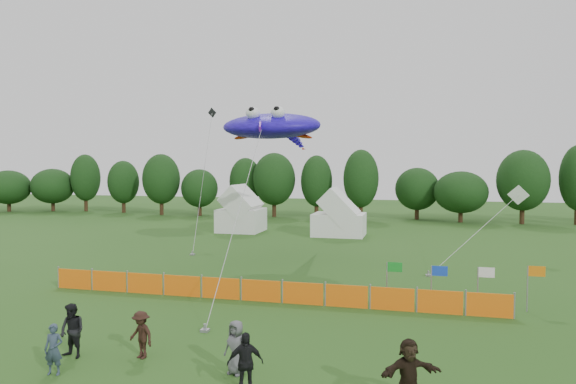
% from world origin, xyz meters
% --- Properties ---
extents(ground, '(160.00, 160.00, 0.00)m').
position_xyz_m(ground, '(0.00, 0.00, 0.00)').
color(ground, '#234C16').
rests_on(ground, ground).
extents(treeline, '(104.57, 8.78, 8.36)m').
position_xyz_m(treeline, '(1.61, 44.93, 4.18)').
color(treeline, '#382314').
rests_on(treeline, ground).
extents(tent_left, '(4.05, 4.05, 3.57)m').
position_xyz_m(tent_left, '(-10.98, 31.10, 1.80)').
color(tent_left, white).
rests_on(tent_left, ground).
extents(tent_right, '(4.65, 3.72, 3.28)m').
position_xyz_m(tent_right, '(-1.48, 30.51, 1.66)').
color(tent_right, white).
rests_on(tent_right, ground).
extents(barrier_fence, '(21.90, 0.06, 1.00)m').
position_xyz_m(barrier_fence, '(-1.67, 7.43, 0.50)').
color(barrier_fence, orange).
rests_on(barrier_fence, ground).
extents(flag_row, '(6.73, 0.49, 2.01)m').
position_xyz_m(flag_row, '(7.21, 8.85, 1.27)').
color(flag_row, gray).
rests_on(flag_row, ground).
extents(spectator_a, '(0.63, 0.48, 1.54)m').
position_xyz_m(spectator_a, '(-5.27, -2.08, 0.77)').
color(spectator_a, '#2D3B4B').
rests_on(spectator_a, ground).
extents(spectator_b, '(0.98, 0.83, 1.79)m').
position_xyz_m(spectator_b, '(-5.61, -0.77, 0.89)').
color(spectator_b, black).
rests_on(spectator_b, ground).
extents(spectator_c, '(1.15, 0.91, 1.56)m').
position_xyz_m(spectator_c, '(-3.40, -0.24, 0.78)').
color(spectator_c, black).
rests_on(spectator_c, ground).
extents(spectator_d, '(1.10, 0.83, 1.74)m').
position_xyz_m(spectator_d, '(0.78, -1.92, 0.87)').
color(spectator_d, black).
rests_on(spectator_d, ground).
extents(spectator_e, '(0.93, 0.76, 1.64)m').
position_xyz_m(spectator_e, '(0.07, -0.67, 0.82)').
color(spectator_e, '#56565B').
rests_on(spectator_e, ground).
extents(spectator_f, '(1.74, 1.26, 1.82)m').
position_xyz_m(spectator_f, '(5.19, -1.60, 0.91)').
color(spectator_f, black).
rests_on(spectator_f, ground).
extents(stingray_kite, '(6.75, 24.59, 10.19)m').
position_xyz_m(stingray_kite, '(-4.21, 18.74, 8.95)').
color(stingray_kite, '#280FDE').
rests_on(stingray_kite, ground).
extents(small_kite_white, '(6.76, 7.48, 5.03)m').
position_xyz_m(small_kite_white, '(10.52, 20.44, 3.31)').
color(small_kite_white, white).
rests_on(small_kite_white, ground).
extents(small_kite_dark, '(2.79, 9.33, 11.38)m').
position_xyz_m(small_kite_dark, '(-11.30, 23.35, 6.47)').
color(small_kite_dark, black).
rests_on(small_kite_dark, ground).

